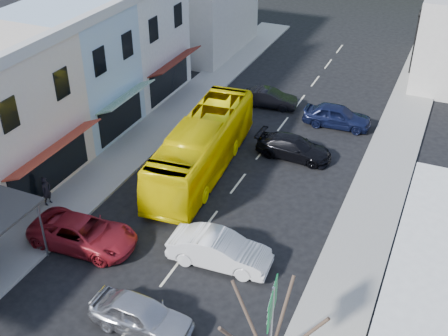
% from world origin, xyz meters
% --- Properties ---
extents(ground, '(120.00, 120.00, 0.00)m').
position_xyz_m(ground, '(0.00, 0.00, 0.00)').
color(ground, black).
rests_on(ground, ground).
extents(sidewalk_left, '(3.00, 52.00, 0.15)m').
position_xyz_m(sidewalk_left, '(-7.50, 10.00, 0.07)').
color(sidewalk_left, gray).
rests_on(sidewalk_left, ground).
extents(sidewalk_right, '(3.00, 52.00, 0.15)m').
position_xyz_m(sidewalk_right, '(7.50, 10.00, 0.07)').
color(sidewalk_right, gray).
rests_on(sidewalk_right, ground).
extents(shopfront_row, '(8.25, 30.00, 8.00)m').
position_xyz_m(shopfront_row, '(-12.49, 5.00, 4.00)').
color(shopfront_row, beige).
rests_on(shopfront_row, ground).
extents(distant_block_left, '(8.00, 10.00, 6.00)m').
position_xyz_m(distant_block_left, '(-12.00, 27.00, 3.00)').
color(distant_block_left, '#B7B2A8').
rests_on(distant_block_left, ground).
extents(bus, '(3.51, 11.77, 3.10)m').
position_xyz_m(bus, '(-2.48, 8.51, 1.55)').
color(bus, '#FBE100').
rests_on(bus, ground).
extents(car_silver, '(4.43, 1.87, 1.40)m').
position_xyz_m(car_silver, '(0.51, -3.47, 0.70)').
color(car_silver, '#B4B4B9').
rests_on(car_silver, ground).
extents(car_white, '(4.50, 2.07, 1.40)m').
position_xyz_m(car_white, '(1.79, 1.41, 0.70)').
color(car_white, silver).
rests_on(car_white, ground).
extents(car_red, '(4.70, 2.16, 1.40)m').
position_xyz_m(car_red, '(-4.77, -0.04, 0.70)').
color(car_red, maroon).
rests_on(car_red, ground).
extents(car_black_near, '(4.55, 1.97, 1.40)m').
position_xyz_m(car_black_near, '(1.98, 12.11, 0.70)').
color(car_black_near, black).
rests_on(car_black_near, ground).
extents(car_navy_mid, '(4.48, 2.01, 1.40)m').
position_xyz_m(car_navy_mid, '(3.40, 17.20, 0.70)').
color(car_navy_mid, black).
rests_on(car_navy_mid, ground).
extents(car_black_far, '(4.57, 2.27, 1.40)m').
position_xyz_m(car_black_far, '(-1.80, 18.21, 0.70)').
color(car_black_far, black).
rests_on(car_black_far, ground).
extents(pedestrian_left, '(0.45, 0.63, 1.70)m').
position_xyz_m(pedestrian_left, '(-8.50, 1.90, 1.00)').
color(pedestrian_left, black).
rests_on(pedestrian_left, sidewalk_left).
extents(direction_sign, '(0.72, 1.77, 3.79)m').
position_xyz_m(direction_sign, '(5.80, -2.87, 1.90)').
color(direction_sign, '#0D5829').
rests_on(direction_sign, ground).
extents(traffic_signal, '(1.31, 1.45, 5.32)m').
position_xyz_m(traffic_signal, '(6.60, 28.37, 2.66)').
color(traffic_signal, black).
rests_on(traffic_signal, ground).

